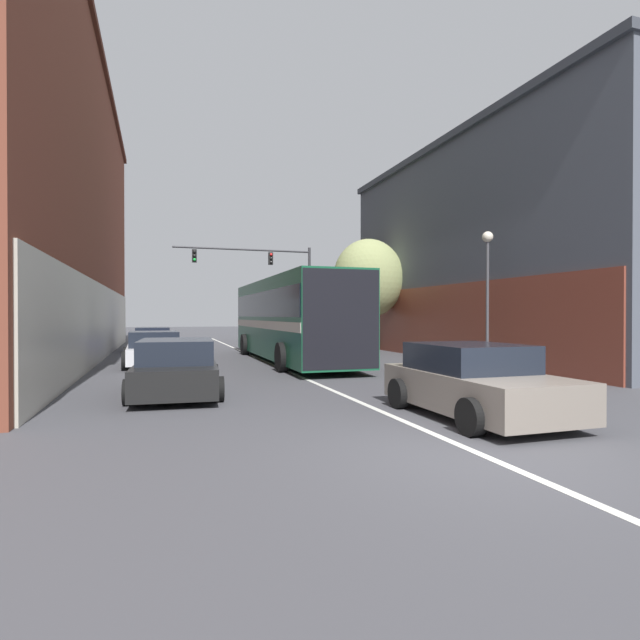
% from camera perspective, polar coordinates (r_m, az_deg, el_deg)
% --- Properties ---
extents(ground_plane, '(160.00, 160.00, 0.00)m').
position_cam_1_polar(ground_plane, '(7.37, 17.93, -14.43)').
color(ground_plane, '#424247').
extents(lane_center_line, '(0.14, 42.04, 0.01)m').
position_cam_1_polar(lane_center_line, '(21.29, -6.60, -4.58)').
color(lane_center_line, silver).
rests_on(lane_center_line, ground_plane).
extents(building_left_brick, '(8.12, 29.65, 13.18)m').
position_cam_1_polar(building_left_brick, '(25.16, -32.56, 11.45)').
color(building_left_brick, brown).
rests_on(building_left_brick, ground_plane).
extents(building_right_storefront, '(8.88, 18.42, 9.55)m').
position_cam_1_polar(building_right_storefront, '(24.89, 22.15, 7.40)').
color(building_right_storefront, '#4C515B').
rests_on(building_right_storefront, ground_plane).
extents(bus, '(2.87, 12.43, 3.34)m').
position_cam_1_polar(bus, '(20.72, -3.43, 0.48)').
color(bus, '#145133').
rests_on(bus, ground_plane).
extents(hatchback_foreground, '(2.17, 3.99, 1.36)m').
position_cam_1_polar(hatchback_foreground, '(9.87, 17.23, -6.79)').
color(hatchback_foreground, slate).
rests_on(hatchback_foreground, ground_plane).
extents(parked_car_left_near, '(2.30, 4.66, 1.33)m').
position_cam_1_polar(parked_car_left_near, '(12.57, -16.05, -5.30)').
color(parked_car_left_near, black).
rests_on(parked_car_left_near, ground_plane).
extents(parked_car_left_mid, '(2.25, 4.08, 1.31)m').
position_cam_1_polar(parked_car_left_mid, '(19.65, -18.50, -3.21)').
color(parked_car_left_mid, silver).
rests_on(parked_car_left_mid, ground_plane).
extents(parked_car_left_far, '(2.13, 4.67, 1.26)m').
position_cam_1_polar(parked_car_left_far, '(28.32, -18.57, -2.11)').
color(parked_car_left_far, navy).
rests_on(parked_car_left_far, ground_plane).
extents(traffic_signal_gantry, '(8.86, 0.36, 6.41)m').
position_cam_1_polar(traffic_signal_gantry, '(32.66, -5.72, 5.42)').
color(traffic_signal_gantry, '#333338').
rests_on(traffic_signal_gantry, ground_plane).
extents(street_lamp, '(0.37, 0.37, 4.72)m').
position_cam_1_polar(street_lamp, '(17.69, 18.59, 4.09)').
color(street_lamp, '#47474C').
rests_on(street_lamp, ground_plane).
extents(street_tree_near, '(3.68, 3.31, 5.84)m').
position_cam_1_polar(street_tree_near, '(25.89, 5.57, 4.74)').
color(street_tree_near, brown).
rests_on(street_tree_near, ground_plane).
extents(street_tree_far, '(2.69, 2.42, 4.83)m').
position_cam_1_polar(street_tree_far, '(30.21, 3.65, 3.27)').
color(street_tree_far, '#4C3823').
rests_on(street_tree_far, ground_plane).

